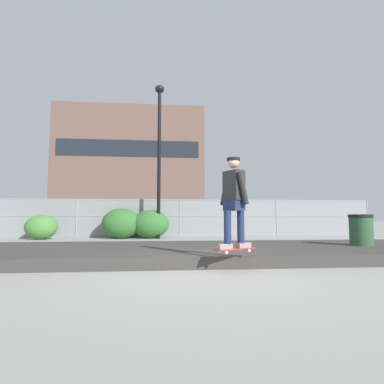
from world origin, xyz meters
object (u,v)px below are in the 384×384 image
(skateboard, at_px, (235,249))
(skater, at_px, (234,196))
(street_lamp, at_px, (159,142))
(shrub_center, at_px, (121,223))
(trash_bin, at_px, (361,234))
(parked_car_mid, at_px, (250,219))
(shrub_right, at_px, (150,224))
(parked_car_near, at_px, (141,220))
(shrub_left, at_px, (41,227))

(skateboard, distance_m, skater, 0.94)
(skater, distance_m, street_lamp, 9.09)
(street_lamp, distance_m, shrub_center, 4.10)
(trash_bin, bearing_deg, parked_car_mid, 90.37)
(parked_car_mid, distance_m, shrub_right, 6.50)
(parked_car_mid, bearing_deg, skater, -107.43)
(street_lamp, xyz_separation_m, trash_bin, (5.31, -6.36, -3.90))
(shrub_center, relative_size, shrub_right, 1.05)
(parked_car_near, distance_m, parked_car_mid, 6.29)
(shrub_right, bearing_deg, street_lamp, -38.92)
(parked_car_mid, bearing_deg, skateboard, -107.43)
(skater, height_order, parked_car_mid, skater)
(shrub_left, xyz_separation_m, trash_bin, (10.41, -6.39, -0.01))
(shrub_center, xyz_separation_m, shrub_right, (1.32, 0.00, -0.03))
(skater, height_order, trash_bin, skater)
(street_lamp, relative_size, parked_car_mid, 1.57)
(shrub_left, distance_m, shrub_right, 4.74)
(skateboard, bearing_deg, shrub_left, 127.95)
(skateboard, relative_size, shrub_center, 0.45)
(trash_bin, bearing_deg, skater, -151.72)
(skateboard, distance_m, parked_car_mid, 12.55)
(parked_car_mid, xyz_separation_m, shrub_left, (-10.34, -3.53, -0.31))
(shrub_center, bearing_deg, parked_car_near, 79.00)
(skateboard, relative_size, parked_car_mid, 0.18)
(skater, relative_size, parked_car_mid, 0.36)
(skateboard, bearing_deg, parked_car_near, 101.86)
(parked_car_mid, height_order, shrub_left, parked_car_mid)
(parked_car_near, relative_size, shrub_left, 3.29)
(skateboard, distance_m, shrub_right, 8.92)
(skater, bearing_deg, parked_car_near, 101.86)
(parked_car_mid, xyz_separation_m, trash_bin, (0.06, -9.91, -0.32))
(street_lamp, height_order, shrub_center, street_lamp)
(parked_car_near, height_order, trash_bin, parked_car_near)
(street_lamp, distance_m, parked_car_mid, 7.28)
(skater, height_order, shrub_center, skater)
(trash_bin, bearing_deg, street_lamp, 129.87)
(shrub_right, bearing_deg, shrub_left, -176.69)
(skateboard, xyz_separation_m, shrub_center, (-3.18, 8.71, 0.30))
(shrub_left, xyz_separation_m, shrub_right, (4.73, 0.27, 0.12))
(skateboard, relative_size, parked_car_near, 0.18)
(street_lamp, height_order, parked_car_mid, street_lamp)
(skater, relative_size, parked_car_near, 0.37)
(skateboard, xyz_separation_m, shrub_right, (-1.86, 8.72, 0.26))
(shrub_center, height_order, trash_bin, shrub_center)
(shrub_left, bearing_deg, street_lamp, -0.28)
(street_lamp, distance_m, parked_car_near, 5.20)
(shrub_center, bearing_deg, trash_bin, -43.57)
(parked_car_near, height_order, shrub_right, parked_car_near)
(parked_car_mid, xyz_separation_m, shrub_right, (-5.62, -3.25, -0.19))
(street_lamp, xyz_separation_m, shrub_center, (-1.69, 0.30, -3.73))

